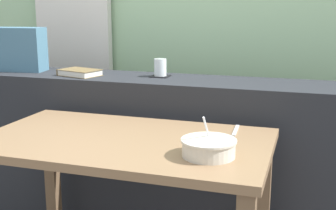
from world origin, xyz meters
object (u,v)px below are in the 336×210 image
at_px(coaster_square, 160,76).
at_px(throw_pillow, 18,49).
at_px(soup_bowl, 209,148).
at_px(juice_glass, 160,68).
at_px(breakfast_table, 125,162).
at_px(closed_book, 80,72).
at_px(fork_utensil, 236,130).

relative_size(coaster_square, throw_pillow, 0.31).
height_order(coaster_square, soup_bowl, coaster_square).
xyz_separation_m(juice_glass, soup_bowl, (0.46, -0.79, -0.17)).
bearing_deg(breakfast_table, closed_book, 132.21).
relative_size(coaster_square, juice_glass, 1.05).
bearing_deg(closed_book, throw_pillow, 172.74).
bearing_deg(closed_book, soup_bowl, -37.21).
bearing_deg(coaster_square, fork_utensil, -40.24).
bearing_deg(coaster_square, closed_book, -167.00).
height_order(coaster_square, juice_glass, juice_glass).
height_order(breakfast_table, fork_utensil, fork_utensil).
xyz_separation_m(breakfast_table, fork_utensil, (0.43, 0.25, 0.11)).
xyz_separation_m(throw_pillow, soup_bowl, (1.35, -0.74, -0.25)).
distance_m(breakfast_table, fork_utensil, 0.51).
bearing_deg(closed_book, breakfast_table, -47.79).
relative_size(coaster_square, fork_utensil, 0.59).
height_order(juice_glass, closed_book, juice_glass).
distance_m(coaster_square, closed_book, 0.46).
distance_m(juice_glass, soup_bowl, 0.93).
relative_size(closed_book, fork_utensil, 1.48).
distance_m(coaster_square, fork_utensil, 0.67).
distance_m(breakfast_table, throw_pillow, 1.21).
height_order(coaster_square, throw_pillow, throw_pillow).
xyz_separation_m(closed_book, fork_utensil, (0.94, -0.32, -0.17)).
relative_size(soup_bowl, fork_utensil, 1.22).
xyz_separation_m(breakfast_table, throw_pillow, (-0.96, 0.63, 0.39)).
bearing_deg(soup_bowl, breakfast_table, 163.16).
bearing_deg(throw_pillow, soup_bowl, -28.90).
distance_m(throw_pillow, fork_utensil, 1.46).
height_order(coaster_square, closed_book, closed_book).
bearing_deg(juice_glass, fork_utensil, -40.24).
xyz_separation_m(soup_bowl, fork_utensil, (0.04, 0.37, -0.03)).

